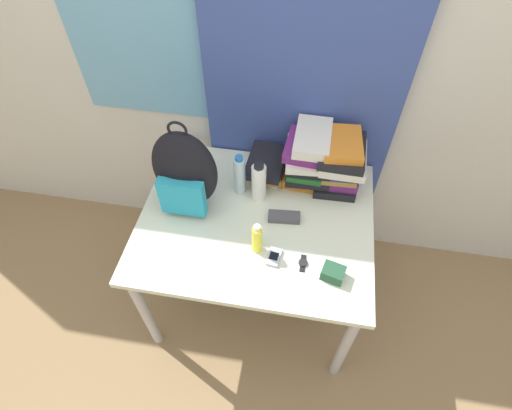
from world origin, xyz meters
TOP-DOWN VIEW (x-y plane):
  - ground_plane at (0.00, 0.00)m, footprint 12.00×12.00m
  - wall_back at (-0.00, 0.98)m, footprint 6.00×0.06m
  - curtain_blue at (0.14, 0.93)m, footprint 0.94×0.04m
  - desk at (0.00, 0.45)m, footprint 1.10×0.90m
  - backpack at (-0.33, 0.49)m, footprint 0.30×0.18m
  - book_stack_left at (0.00, 0.75)m, footprint 0.19×0.27m
  - book_stack_center at (0.21, 0.75)m, footprint 0.24×0.29m
  - book_stack_right at (0.36, 0.74)m, footprint 0.23×0.28m
  - water_bottle at (-0.11, 0.61)m, footprint 0.06×0.06m
  - sports_bottle at (-0.01, 0.58)m, footprint 0.07×0.07m
  - sunscreen_bottle at (0.03, 0.28)m, footprint 0.05×0.05m
  - cell_phone at (0.11, 0.25)m, footprint 0.07×0.10m
  - sunglasses_case at (0.13, 0.47)m, footprint 0.15×0.07m
  - camera_pouch at (0.37, 0.20)m, footprint 0.11×0.09m
  - wristwatch at (0.24, 0.24)m, footprint 0.04×0.09m

SIDE VIEW (x-z plane):
  - ground_plane at x=0.00m, z-range 0.00..0.00m
  - desk at x=0.00m, z-range 0.28..1.02m
  - wristwatch at x=0.24m, z-range 0.74..0.75m
  - cell_phone at x=0.11m, z-range 0.74..0.75m
  - sunglasses_case at x=0.13m, z-range 0.74..0.77m
  - camera_pouch at x=0.37m, z-range 0.74..0.79m
  - book_stack_left at x=0.00m, z-range 0.74..0.84m
  - sunscreen_bottle at x=0.03m, z-range 0.73..0.90m
  - sports_bottle at x=-0.01m, z-range 0.73..0.96m
  - water_bottle at x=-0.11m, z-range 0.73..0.97m
  - book_stack_right at x=0.36m, z-range 0.74..1.03m
  - book_stack_center at x=0.21m, z-range 0.74..1.03m
  - backpack at x=-0.33m, z-range 0.70..1.20m
  - curtain_blue at x=0.14m, z-range 0.00..2.50m
  - wall_back at x=0.00m, z-range 0.00..2.50m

